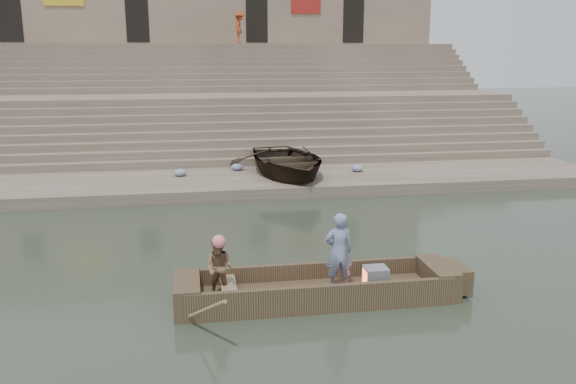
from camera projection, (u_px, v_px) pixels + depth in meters
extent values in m
plane|color=#2B3528|center=(160.00, 272.00, 13.40)|extent=(120.00, 120.00, 0.00)
cube|color=gray|center=(170.00, 185.00, 21.03)|extent=(32.00, 4.00, 0.40)
cube|color=gray|center=(173.00, 126.00, 27.94)|extent=(32.00, 3.00, 2.80)
cube|color=gray|center=(175.00, 90.00, 34.38)|extent=(32.00, 3.00, 5.20)
cube|color=gray|center=(171.00, 169.00, 23.15)|extent=(32.00, 0.50, 0.70)
cube|color=gray|center=(171.00, 163.00, 23.60)|extent=(32.00, 0.50, 1.00)
cube|color=gray|center=(171.00, 157.00, 24.04)|extent=(32.00, 0.50, 1.30)
cube|color=gray|center=(171.00, 151.00, 24.49)|extent=(32.00, 0.50, 1.60)
cube|color=gray|center=(172.00, 146.00, 24.93)|extent=(32.00, 0.50, 1.90)
cube|color=gray|center=(172.00, 141.00, 25.38)|extent=(32.00, 0.50, 2.20)
cube|color=gray|center=(172.00, 135.00, 25.82)|extent=(32.00, 0.50, 2.50)
cube|color=gray|center=(172.00, 130.00, 26.26)|extent=(32.00, 0.50, 2.80)
cube|color=gray|center=(173.00, 118.00, 29.59)|extent=(32.00, 0.50, 3.10)
cube|color=gray|center=(174.00, 114.00, 30.03)|extent=(32.00, 0.50, 3.40)
cube|color=gray|center=(174.00, 110.00, 30.48)|extent=(32.00, 0.50, 3.70)
cube|color=gray|center=(174.00, 106.00, 30.92)|extent=(32.00, 0.50, 4.00)
cube|color=gray|center=(174.00, 103.00, 31.36)|extent=(32.00, 0.50, 4.30)
cube|color=gray|center=(174.00, 99.00, 31.81)|extent=(32.00, 0.50, 4.60)
cube|color=gray|center=(174.00, 96.00, 32.25)|extent=(32.00, 0.50, 4.90)
cube|color=gray|center=(174.00, 92.00, 32.70)|extent=(32.00, 0.50, 5.20)
cube|color=gray|center=(174.00, 38.00, 37.51)|extent=(32.00, 5.00, 11.20)
cube|color=black|center=(10.00, 18.00, 33.50)|extent=(1.30, 0.18, 2.60)
cube|color=black|center=(137.00, 19.00, 34.61)|extent=(1.30, 0.18, 2.60)
cube|color=black|center=(257.00, 20.00, 35.72)|extent=(1.30, 0.18, 2.60)
cube|color=black|center=(353.00, 21.00, 36.68)|extent=(1.30, 0.18, 2.60)
cube|color=maroon|center=(306.00, 3.00, 35.90)|extent=(1.80, 0.10, 1.20)
cube|color=brown|center=(317.00, 295.00, 11.88)|extent=(5.00, 1.30, 0.22)
cube|color=brown|center=(324.00, 300.00, 11.25)|extent=(5.20, 0.12, 0.56)
cube|color=brown|center=(310.00, 276.00, 12.44)|extent=(5.20, 0.12, 0.56)
cube|color=brown|center=(187.00, 294.00, 11.43)|extent=(0.50, 1.30, 0.60)
cube|color=brown|center=(438.00, 278.00, 12.24)|extent=(0.50, 1.30, 0.60)
cube|color=brown|center=(456.00, 276.00, 12.30)|extent=(0.35, 0.90, 0.50)
cube|color=#937A5B|center=(229.00, 287.00, 11.54)|extent=(0.30, 1.20, 0.08)
cylinder|color=#937A5B|center=(196.00, 314.00, 10.59)|extent=(1.03, 2.10, 1.36)
sphere|color=#F2777B|center=(219.00, 242.00, 11.25)|extent=(0.26, 0.26, 0.26)
imported|color=navy|center=(339.00, 251.00, 11.74)|extent=(0.57, 0.38, 1.57)
imported|color=#267249|center=(220.00, 268.00, 11.38)|extent=(0.71, 0.64, 1.19)
cube|color=slate|center=(376.00, 277.00, 12.00)|extent=(0.46, 0.42, 0.40)
cube|color=#E5593F|center=(366.00, 277.00, 11.97)|extent=(0.04, 0.34, 0.32)
imported|color=#2D2116|center=(287.00, 161.00, 21.73)|extent=(4.20, 5.47, 1.05)
imported|color=#9E3A1A|center=(240.00, 28.00, 34.16)|extent=(0.85, 1.26, 1.81)
ellipsoid|color=#3F5999|center=(313.00, 174.00, 21.37)|extent=(0.44, 0.44, 0.26)
ellipsoid|color=#3F5999|center=(357.00, 168.00, 22.40)|extent=(0.44, 0.44, 0.26)
ellipsoid|color=#3F5999|center=(237.00, 167.00, 22.64)|extent=(0.44, 0.44, 0.26)
ellipsoid|color=#3F5999|center=(180.00, 173.00, 21.60)|extent=(0.44, 0.44, 0.26)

